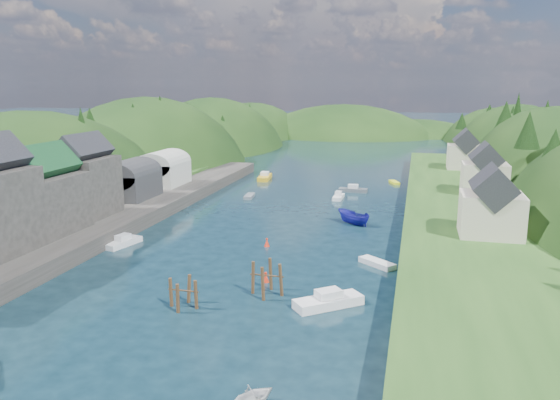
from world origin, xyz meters
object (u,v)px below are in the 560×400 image
(piling_cluster_near, at_px, (183,296))
(channel_buoy_far, at_px, (267,243))
(piling_cluster_far, at_px, (267,281))
(channel_buoy_near, at_px, (266,278))

(piling_cluster_near, height_order, channel_buoy_far, piling_cluster_near)
(piling_cluster_far, distance_m, channel_buoy_near, 3.53)
(piling_cluster_near, xyz_separation_m, channel_buoy_far, (2.27, 20.13, -0.61))
(channel_buoy_far, bearing_deg, channel_buoy_near, -75.07)
(piling_cluster_near, distance_m, piling_cluster_far, 8.10)
(channel_buoy_far, bearing_deg, piling_cluster_near, -96.44)
(piling_cluster_near, distance_m, channel_buoy_near, 9.77)
(piling_cluster_far, bearing_deg, channel_buoy_near, 107.54)
(piling_cluster_far, height_order, channel_buoy_near, piling_cluster_far)
(piling_cluster_far, relative_size, channel_buoy_far, 3.50)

